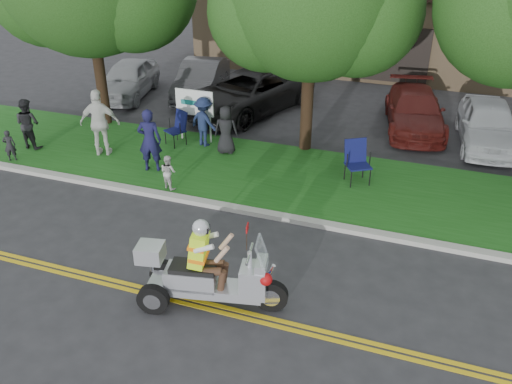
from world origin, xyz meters
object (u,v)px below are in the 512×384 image
(parked_car_mid, at_px, (249,92))
(spectator_adult_left, at_px, (150,140))
(parked_car_left, at_px, (201,79))
(parked_car_right, at_px, (415,110))
(spectator_adult_mid, at_px, (28,123))
(spectator_adult_right, at_px, (100,123))
(lawn_chair_a, at_px, (178,126))
(lawn_chair_b, at_px, (357,158))
(parked_car_far_left, at_px, (128,79))
(trike_scooter, at_px, (206,276))
(parked_car_far_right, at_px, (488,124))

(parked_car_mid, bearing_deg, spectator_adult_left, -77.24)
(parked_car_left, distance_m, parked_car_right, 8.21)
(spectator_adult_mid, height_order, spectator_adult_right, spectator_adult_right)
(spectator_adult_right, relative_size, parked_car_right, 0.45)
(lawn_chair_a, bearing_deg, lawn_chair_b, 21.81)
(spectator_adult_left, relative_size, parked_car_far_left, 0.44)
(spectator_adult_left, relative_size, parked_car_right, 0.41)
(spectator_adult_left, bearing_deg, lawn_chair_b, 177.08)
(lawn_chair_a, relative_size, parked_car_far_left, 0.26)
(parked_car_right, bearing_deg, spectator_adult_right, -157.27)
(spectator_adult_right, distance_m, parked_car_right, 10.16)
(lawn_chair_b, xyz_separation_m, spectator_adult_left, (-5.51, -1.28, 0.25))
(trike_scooter, bearing_deg, parked_car_mid, 94.60)
(trike_scooter, distance_m, spectator_adult_left, 6.02)
(parked_car_left, bearing_deg, spectator_adult_left, -87.80)
(parked_car_far_left, bearing_deg, spectator_adult_left, -65.58)
(parked_car_mid, bearing_deg, spectator_adult_right, -96.61)
(trike_scooter, relative_size, lawn_chair_a, 2.70)
(spectator_adult_right, distance_m, parked_car_far_left, 5.89)
(lawn_chair_b, relative_size, parked_car_right, 0.26)
(lawn_chair_b, bearing_deg, parked_car_mid, 105.44)
(spectator_adult_right, distance_m, parked_car_far_right, 11.82)
(parked_car_mid, relative_size, parked_car_far_right, 1.29)
(trike_scooter, bearing_deg, parked_car_left, 103.65)
(parked_car_mid, bearing_deg, parked_car_left, 176.47)
(spectator_adult_right, bearing_deg, spectator_adult_mid, -11.46)
(lawn_chair_a, relative_size, parked_car_right, 0.24)
(parked_car_far_left, distance_m, parked_car_mid, 5.10)
(spectator_adult_left, height_order, spectator_adult_mid, spectator_adult_left)
(spectator_adult_mid, bearing_deg, trike_scooter, 151.98)
(lawn_chair_a, relative_size, parked_car_mid, 0.20)
(lawn_chair_a, distance_m, spectator_adult_mid, 4.52)
(parked_car_right, bearing_deg, parked_car_mid, 173.07)
(parked_car_far_right, bearing_deg, parked_car_right, 158.18)
(parked_car_far_right, bearing_deg, spectator_adult_mid, -163.75)
(lawn_chair_a, distance_m, spectator_adult_left, 1.98)
(parked_car_far_left, relative_size, parked_car_right, 0.92)
(parked_car_far_left, bearing_deg, lawn_chair_a, -54.97)
(lawn_chair_a, xyz_separation_m, parked_car_far_right, (9.00, 3.41, 0.01))
(spectator_adult_mid, distance_m, spectator_adult_right, 2.42)
(lawn_chair_a, relative_size, parked_car_far_right, 0.25)
(spectator_adult_left, height_order, parked_car_left, spectator_adult_left)
(lawn_chair_b, relative_size, spectator_adult_mid, 0.75)
(spectator_adult_mid, bearing_deg, parked_car_right, -148.93)
(lawn_chair_b, bearing_deg, parked_car_left, 110.77)
(parked_car_left, height_order, parked_car_far_right, parked_car_far_right)
(spectator_adult_mid, relative_size, parked_car_left, 0.37)
(lawn_chair_a, height_order, parked_car_far_right, parked_car_far_right)
(spectator_adult_right, distance_m, parked_car_left, 6.29)
(trike_scooter, relative_size, lawn_chair_b, 2.45)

